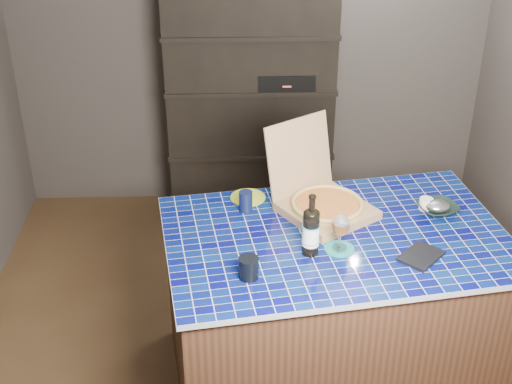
{
  "coord_description": "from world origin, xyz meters",
  "views": [
    {
      "loc": [
        -0.12,
        -3.33,
        2.93
      ],
      "look_at": [
        -0.01,
        0.0,
        1.02
      ],
      "focal_mm": 50.0,
      "sensor_mm": 36.0,
      "label": 1
    }
  ],
  "objects_px": {
    "mead_bottle": "(311,231)",
    "bowl": "(437,209)",
    "pizza_box": "(324,202)",
    "wine_glass": "(341,226)",
    "kitchen_island": "(332,309)",
    "dvd_case": "(421,256)"
  },
  "relations": [
    {
      "from": "pizza_box",
      "to": "wine_glass",
      "type": "xyz_separation_m",
      "value": [
        0.04,
        -0.35,
        0.07
      ]
    },
    {
      "from": "wine_glass",
      "to": "dvd_case",
      "type": "relative_size",
      "value": 0.91
    },
    {
      "from": "wine_glass",
      "to": "bowl",
      "type": "height_order",
      "value": "wine_glass"
    },
    {
      "from": "wine_glass",
      "to": "bowl",
      "type": "distance_m",
      "value": 0.67
    },
    {
      "from": "kitchen_island",
      "to": "wine_glass",
      "type": "height_order",
      "value": "wine_glass"
    },
    {
      "from": "pizza_box",
      "to": "mead_bottle",
      "type": "xyz_separation_m",
      "value": [
        -0.11,
        -0.38,
        0.06
      ]
    },
    {
      "from": "pizza_box",
      "to": "bowl",
      "type": "distance_m",
      "value": 0.61
    },
    {
      "from": "pizza_box",
      "to": "wine_glass",
      "type": "height_order",
      "value": "pizza_box"
    },
    {
      "from": "pizza_box",
      "to": "wine_glass",
      "type": "distance_m",
      "value": 0.36
    },
    {
      "from": "mead_bottle",
      "to": "bowl",
      "type": "bearing_deg",
      "value": 26.38
    },
    {
      "from": "kitchen_island",
      "to": "mead_bottle",
      "type": "distance_m",
      "value": 0.64
    },
    {
      "from": "kitchen_island",
      "to": "dvd_case",
      "type": "distance_m",
      "value": 0.65
    },
    {
      "from": "dvd_case",
      "to": "kitchen_island",
      "type": "bearing_deg",
      "value": -165.33
    },
    {
      "from": "mead_bottle",
      "to": "dvd_case",
      "type": "bearing_deg",
      "value": -5.95
    },
    {
      "from": "dvd_case",
      "to": "pizza_box",
      "type": "bearing_deg",
      "value": 177.53
    },
    {
      "from": "bowl",
      "to": "kitchen_island",
      "type": "bearing_deg",
      "value": -160.27
    },
    {
      "from": "pizza_box",
      "to": "bowl",
      "type": "xyz_separation_m",
      "value": [
        0.61,
        -0.02,
        -0.04
      ]
    },
    {
      "from": "pizza_box",
      "to": "mead_bottle",
      "type": "distance_m",
      "value": 0.4
    },
    {
      "from": "mead_bottle",
      "to": "bowl",
      "type": "relative_size",
      "value": 1.59
    },
    {
      "from": "pizza_box",
      "to": "mead_bottle",
      "type": "height_order",
      "value": "pizza_box"
    },
    {
      "from": "kitchen_island",
      "to": "wine_glass",
      "type": "xyz_separation_m",
      "value": [
        -0.0,
        -0.13,
        0.61
      ]
    },
    {
      "from": "kitchen_island",
      "to": "dvd_case",
      "type": "relative_size",
      "value": 8.85
    }
  ]
}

